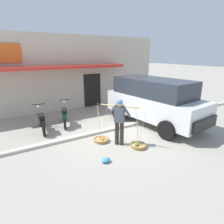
# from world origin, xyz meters

# --- Properties ---
(ground_plane) EXTENTS (90.00, 90.00, 0.00)m
(ground_plane) POSITION_xyz_m (0.00, 0.00, 0.00)
(ground_plane) COLOR #9E998C
(sidewalk_curb) EXTENTS (20.00, 0.24, 0.10)m
(sidewalk_curb) POSITION_xyz_m (0.00, 0.70, 0.05)
(sidewalk_curb) COLOR #BAB4A5
(sidewalk_curb) RESTS_ON ground
(fruit_vendor) EXTENTS (0.93, 1.12, 1.70)m
(fruit_vendor) POSITION_xyz_m (-0.07, -0.61, 0.98)
(fruit_vendor) COLOR #2D2823
(fruit_vendor) RESTS_ON ground
(fruit_basket_left_side) EXTENTS (0.58, 0.58, 1.45)m
(fruit_basket_left_side) POSITION_xyz_m (0.38, -1.16, 0.08)
(fruit_basket_left_side) COLOR #B2894C
(fruit_basket_left_side) RESTS_ON ground
(fruit_basket_right_side) EXTENTS (0.58, 0.58, 1.45)m
(fruit_basket_right_side) POSITION_xyz_m (-0.51, -0.07, 0.08)
(fruit_basket_right_side) COLOR #B2894C
(fruit_basket_right_side) RESTS_ON ground
(motorcycle_nearest_shop) EXTENTS (0.54, 1.82, 1.09)m
(motorcycle_nearest_shop) POSITION_xyz_m (-2.19, 2.16, 0.45)
(motorcycle_nearest_shop) COLOR black
(motorcycle_nearest_shop) RESTS_ON ground
(motorcycle_second_in_row) EXTENTS (0.74, 1.75, 1.09)m
(motorcycle_second_in_row) POSITION_xyz_m (-1.08, 2.41, 0.45)
(motorcycle_second_in_row) COLOR black
(motorcycle_second_in_row) RESTS_ON ground
(parked_truck) EXTENTS (2.55, 4.98, 2.10)m
(parked_truck) POSITION_xyz_m (2.52, 0.40, 1.13)
(parked_truck) COLOR silver
(parked_truck) RESTS_ON ground
(storefront_building) EXTENTS (13.00, 6.00, 4.20)m
(storefront_building) POSITION_xyz_m (-0.48, 7.24, 2.10)
(storefront_building) COLOR beige
(storefront_building) RESTS_ON ground
(plastic_litter_bag) EXTENTS (0.28, 0.22, 0.14)m
(plastic_litter_bag) POSITION_xyz_m (-1.08, -1.41, 0.07)
(plastic_litter_bag) COLOR #3393D1
(plastic_litter_bag) RESTS_ON ground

